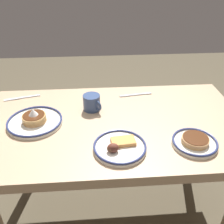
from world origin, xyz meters
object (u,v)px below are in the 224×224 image
Objects in this scene: plate_far_companion at (195,142)px; butter_knife at (22,98)px; plate_center_pancakes at (119,147)px; coffee_mug at (92,102)px; plate_near_main at (35,121)px; fork_near at (136,95)px.

butter_knife is at bearing -29.67° from plate_far_companion.
plate_center_pancakes reaches higher than butter_knife.
plate_far_companion is 1.88× the size of coffee_mug.
plate_near_main is 1.17× the size of plate_center_pancakes.
fork_near is at bearing -68.41° from plate_far_companion.
plate_far_companion reaches higher than fork_near.
fork_near is 0.97× the size of butter_knife.
plate_near_main is at bearing -16.55° from plate_far_companion.
plate_far_companion reaches higher than butter_knife.
plate_far_companion is at bearing 111.59° from fork_near.
coffee_mug is (-0.29, -0.12, 0.03)m from plate_near_main.
plate_far_companion is at bearing -178.91° from plate_center_pancakes.
fork_near is (0.19, -0.48, -0.01)m from plate_far_companion.
fork_near is at bearing 178.89° from butter_knife.
coffee_mug reaches higher than plate_center_pancakes.
butter_knife is at bearing -1.11° from fork_near.
plate_center_pancakes is 0.34m from plate_far_companion.
plate_center_pancakes is 0.51m from fork_near.
plate_near_main is 1.36× the size of plate_far_companion.
plate_center_pancakes is 1.19× the size of fork_near.
plate_center_pancakes is 1.16× the size of plate_far_companion.
plate_near_main is at bearing -29.37° from plate_center_pancakes.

